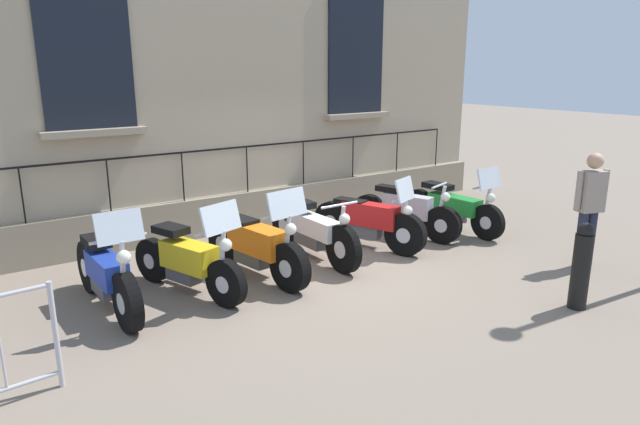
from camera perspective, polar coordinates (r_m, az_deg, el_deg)
ground_plane at (r=8.46m, az=0.24°, el=-5.33°), size 60.00×60.00×0.00m
building_facade at (r=10.34m, az=-9.07°, el=18.98°), size 0.82×11.50×7.61m
motorcycle_blue at (r=7.27m, az=-20.92°, el=-6.09°), size 2.14×0.63×1.40m
motorcycle_yellow at (r=7.48m, az=-13.27°, el=-4.96°), size 1.98×0.92×1.32m
motorcycle_orange at (r=7.88m, az=-6.52°, el=-3.48°), size 2.13×0.73×1.37m
motorcycle_white at (r=8.60m, az=-0.72°, el=-1.92°), size 2.25×0.64×1.01m
motorcycle_red at (r=9.13m, az=5.00°, el=-0.97°), size 1.98×0.91×1.24m
motorcycle_silver at (r=9.85m, az=8.70°, el=-0.04°), size 2.04×0.85×1.00m
motorcycle_green at (r=10.36m, az=13.44°, el=0.51°), size 2.17×0.68×1.26m
bollard at (r=7.53m, az=25.14°, el=-4.95°), size 0.22×0.22×1.09m
pedestrian_standing at (r=9.02m, az=25.86°, el=0.85°), size 0.33×0.50×1.71m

